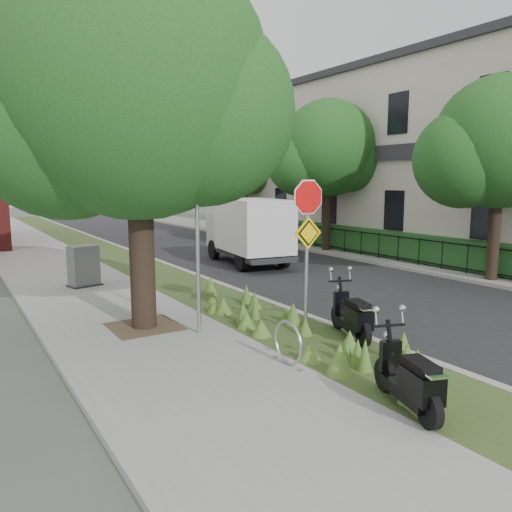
{
  "coord_description": "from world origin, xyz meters",
  "views": [
    {
      "loc": [
        -7.41,
        -7.13,
        3.18
      ],
      "look_at": [
        -0.81,
        3.43,
        1.3
      ],
      "focal_mm": 35.0,
      "sensor_mm": 36.0,
      "label": 1
    }
  ],
  "objects_px": {
    "scooter_near": "(413,387)",
    "scooter_far": "(354,320)",
    "sign_assembly": "(308,225)",
    "utility_cabinet": "(84,267)",
    "box_truck": "(249,228)"
  },
  "relations": [
    {
      "from": "sign_assembly",
      "to": "utility_cabinet",
      "type": "height_order",
      "value": "sign_assembly"
    },
    {
      "from": "sign_assembly",
      "to": "scooter_far",
      "type": "height_order",
      "value": "sign_assembly"
    },
    {
      "from": "box_truck",
      "to": "sign_assembly",
      "type": "bearing_deg",
      "value": -114.03
    },
    {
      "from": "sign_assembly",
      "to": "scooter_near",
      "type": "height_order",
      "value": "sign_assembly"
    },
    {
      "from": "scooter_far",
      "to": "utility_cabinet",
      "type": "xyz_separation_m",
      "value": [
        -3.24,
        7.95,
        0.19
      ]
    },
    {
      "from": "sign_assembly",
      "to": "utility_cabinet",
      "type": "bearing_deg",
      "value": 110.44
    },
    {
      "from": "scooter_near",
      "to": "scooter_far",
      "type": "height_order",
      "value": "scooter_far"
    },
    {
      "from": "scooter_far",
      "to": "box_truck",
      "type": "xyz_separation_m",
      "value": [
        3.21,
        9.24,
        0.89
      ]
    },
    {
      "from": "scooter_near",
      "to": "scooter_far",
      "type": "bearing_deg",
      "value": 60.97
    },
    {
      "from": "box_truck",
      "to": "utility_cabinet",
      "type": "bearing_deg",
      "value": -168.65
    },
    {
      "from": "scooter_near",
      "to": "scooter_far",
      "type": "xyz_separation_m",
      "value": [
        1.52,
        2.74,
        0.0
      ]
    },
    {
      "from": "scooter_far",
      "to": "scooter_near",
      "type": "bearing_deg",
      "value": -119.03
    },
    {
      "from": "sign_assembly",
      "to": "utility_cabinet",
      "type": "relative_size",
      "value": 2.7
    },
    {
      "from": "sign_assembly",
      "to": "scooter_far",
      "type": "bearing_deg",
      "value": -54.14
    },
    {
      "from": "utility_cabinet",
      "to": "sign_assembly",
      "type": "bearing_deg",
      "value": -69.56
    }
  ]
}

